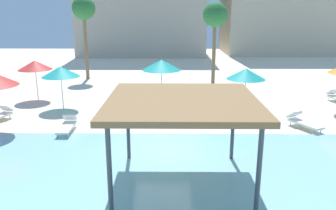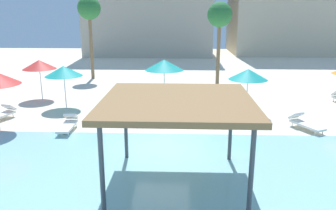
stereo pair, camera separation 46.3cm
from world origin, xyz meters
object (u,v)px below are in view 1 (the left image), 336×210
palm_tree_0 (215,17)px  beach_umbrella_teal_4 (61,72)px  lounge_chair_1 (67,125)px  beach_umbrella_teal_0 (161,65)px  beach_umbrella_red_3 (35,65)px  beach_umbrella_teal_6 (246,74)px  palm_tree_1 (84,10)px  lounge_chair_2 (303,122)px  shade_pavilion (182,104)px

palm_tree_0 → beach_umbrella_teal_4: bearing=-142.9°
lounge_chair_1 → palm_tree_0: 14.94m
beach_umbrella_teal_0 → beach_umbrella_red_3: bearing=179.5°
beach_umbrella_teal_6 → palm_tree_1: bearing=138.0°
lounge_chair_2 → beach_umbrella_red_3: bearing=-137.5°
beach_umbrella_red_3 → palm_tree_0: (12.03, 5.32, 2.93)m
shade_pavilion → beach_umbrella_teal_4: size_ratio=1.86×
beach_umbrella_teal_6 → palm_tree_1: palm_tree_1 is taller
lounge_chair_2 → palm_tree_1: bearing=-160.7°
shade_pavilion → palm_tree_1: bearing=112.2°
beach_umbrella_teal_4 → shade_pavilion: bearing=-53.4°
lounge_chair_1 → palm_tree_0: palm_tree_0 is taller
shade_pavilion → palm_tree_0: (2.96, 16.52, 2.43)m
shade_pavilion → palm_tree_1: (-7.55, 18.49, 2.90)m
shade_pavilion → lounge_chair_2: (6.16, 5.77, -2.45)m
shade_pavilion → beach_umbrella_teal_0: 11.20m
lounge_chair_1 → palm_tree_1: 14.58m
beach_umbrella_red_3 → beach_umbrella_teal_6: 13.17m
beach_umbrella_teal_6 → lounge_chair_1: size_ratio=1.33×
lounge_chair_2 → beach_umbrella_teal_4: bearing=-132.5°
beach_umbrella_teal_0 → lounge_chair_1: beach_umbrella_teal_0 is taller
lounge_chair_2 → beach_umbrella_teal_0: bearing=-154.8°
shade_pavilion → palm_tree_1: palm_tree_1 is taller
palm_tree_1 → lounge_chair_1: bearing=-80.7°
beach_umbrella_red_3 → beach_umbrella_teal_6: bearing=-12.7°
lounge_chair_1 → palm_tree_1: bearing=-173.4°
lounge_chair_1 → shade_pavilion: bearing=43.5°
beach_umbrella_teal_6 → lounge_chair_2: size_ratio=1.31×
shade_pavilion → palm_tree_1: 20.18m
palm_tree_1 → beach_umbrella_red_3: bearing=-101.9°
beach_umbrella_red_3 → palm_tree_0: palm_tree_0 is taller
lounge_chair_2 → palm_tree_0: bearing=168.7°
shade_pavilion → lounge_chair_2: shade_pavilion is taller
beach_umbrella_red_3 → beach_umbrella_teal_6: size_ratio=1.01×
beach_umbrella_teal_0 → beach_umbrella_teal_6: (4.76, -2.84, -0.06)m
beach_umbrella_teal_0 → beach_umbrella_teal_4: size_ratio=1.05×
lounge_chair_2 → palm_tree_1: palm_tree_1 is taller
beach_umbrella_teal_6 → lounge_chair_2: bearing=-46.6°
beach_umbrella_red_3 → lounge_chair_2: (15.23, -5.44, -1.95)m
beach_umbrella_teal_0 → lounge_chair_1: 7.70m
beach_umbrella_teal_4 → palm_tree_1: bearing=94.6°
beach_umbrella_teal_4 → palm_tree_1: palm_tree_1 is taller
lounge_chair_2 → palm_tree_0: (-3.20, 10.75, 4.89)m
palm_tree_1 → shade_pavilion: bearing=-67.8°
beach_umbrella_teal_0 → lounge_chair_2: size_ratio=1.36×
lounge_chair_1 → palm_tree_0: bearing=141.2°
beach_umbrella_teal_0 → lounge_chair_2: beach_umbrella_teal_0 is taller
shade_pavilion → beach_umbrella_red_3: size_ratio=1.82×
lounge_chair_1 → lounge_chair_2: (11.50, 0.66, 0.00)m
beach_umbrella_teal_0 → beach_umbrella_teal_4: bearing=-161.1°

